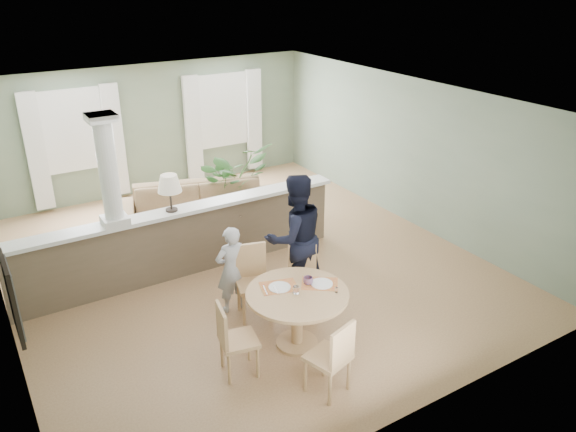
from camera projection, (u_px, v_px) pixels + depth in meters
ground at (242, 263)px, 9.25m from camera, size 8.00×8.00×0.00m
room_shell at (219, 148)px, 8.99m from camera, size 7.02×8.02×2.71m
pony_wall at (178, 234)px, 8.65m from camera, size 5.32×0.38×2.70m
sofa at (201, 211)px, 10.12m from camera, size 3.24×2.01×0.88m
houseplant at (234, 182)px, 10.58m from camera, size 1.61×1.48×1.51m
dining_table at (297, 303)px, 7.03m from camera, size 1.29×1.29×0.88m
chair_far_boy at (253, 277)px, 7.72m from camera, size 0.57×0.57×1.02m
chair_far_man at (303, 275)px, 7.88m from camera, size 0.57×0.57×0.93m
chair_near at (333, 355)px, 6.22m from camera, size 0.54×0.54×0.96m
chair_side at (232, 337)px, 6.54m from camera, size 0.50×0.50×0.94m
child_person at (231, 269)px, 7.76m from camera, size 0.47×0.31×1.29m
man_person at (295, 237)px, 7.98m from camera, size 0.96×0.77×1.90m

